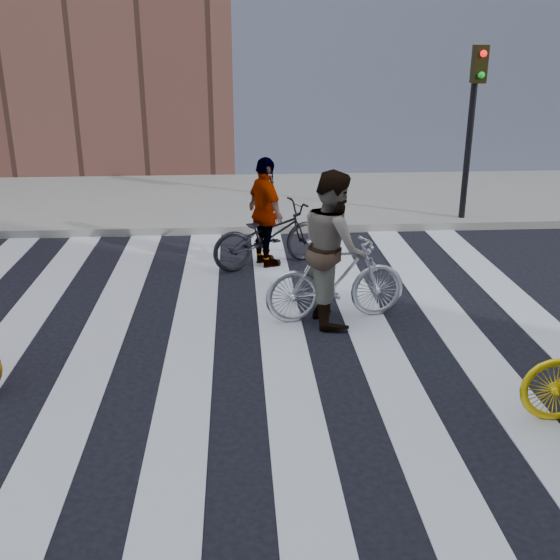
{
  "coord_description": "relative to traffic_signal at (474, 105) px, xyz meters",
  "views": [
    {
      "loc": [
        0.03,
        -6.74,
        3.42
      ],
      "look_at": [
        0.51,
        0.3,
        0.82
      ],
      "focal_mm": 42.0,
      "sensor_mm": 36.0,
      "label": 1
    }
  ],
  "objects": [
    {
      "name": "rider_rear",
      "position": [
        -3.92,
        -2.11,
        -1.41
      ],
      "size": [
        0.8,
        1.1,
        1.74
      ],
      "primitive_type": "imported",
      "rotation": [
        0.0,
        0.0,
        1.98
      ],
      "color": "slate",
      "rests_on": "ground"
    },
    {
      "name": "bike_silver_mid",
      "position": [
        -3.13,
        -4.32,
        -1.73
      ],
      "size": [
        1.89,
        0.77,
        1.1
      ],
      "primitive_type": "imported",
      "rotation": [
        0.0,
        0.0,
        1.71
      ],
      "color": "silver",
      "rests_on": "ground"
    },
    {
      "name": "rider_mid",
      "position": [
        -3.18,
        -4.32,
        -1.31
      ],
      "size": [
        0.86,
        1.04,
        1.95
      ],
      "primitive_type": "imported",
      "rotation": [
        0.0,
        0.0,
        1.71
      ],
      "color": "slate",
      "rests_on": "ground"
    },
    {
      "name": "zebra_crosswalk",
      "position": [
        -4.4,
        -5.32,
        -2.27
      ],
      "size": [
        8.25,
        10.0,
        0.01
      ],
      "color": "silver",
      "rests_on": "ground"
    },
    {
      "name": "traffic_signal",
      "position": [
        0.0,
        0.0,
        0.0
      ],
      "size": [
        0.22,
        0.42,
        3.33
      ],
      "color": "black",
      "rests_on": "ground"
    },
    {
      "name": "ground",
      "position": [
        -4.4,
        -5.32,
        -2.28
      ],
      "size": [
        100.0,
        100.0,
        0.0
      ],
      "primitive_type": "plane",
      "color": "black",
      "rests_on": "ground"
    },
    {
      "name": "bike_dark_rear",
      "position": [
        -3.87,
        -2.11,
        -1.78
      ],
      "size": [
        2.03,
        1.38,
        1.01
      ],
      "primitive_type": "imported",
      "rotation": [
        0.0,
        0.0,
        1.98
      ],
      "color": "black",
      "rests_on": "ground"
    },
    {
      "name": "sidewalk_far",
      "position": [
        -4.4,
        2.18,
        -2.2
      ],
      "size": [
        100.0,
        5.0,
        0.15
      ],
      "primitive_type": "cube",
      "color": "gray",
      "rests_on": "ground"
    }
  ]
}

